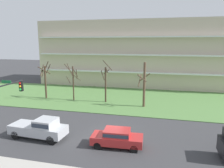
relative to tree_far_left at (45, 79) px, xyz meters
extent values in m
plane|color=#38383A|center=(13.36, -11.40, -3.16)|extent=(160.00, 160.00, 0.00)
cube|color=#547F42|center=(13.36, 2.60, -3.12)|extent=(80.00, 16.00, 0.08)
cube|color=beige|center=(13.36, 16.85, 3.43)|extent=(41.57, 12.49, 13.18)
cube|color=white|center=(13.36, 10.15, 0.13)|extent=(39.91, 0.90, 0.24)
cube|color=white|center=(13.36, 10.15, 3.43)|extent=(39.91, 0.90, 0.24)
cube|color=white|center=(13.36, 10.15, 6.72)|extent=(39.91, 0.90, 0.24)
cylinder|color=#423023|center=(0.00, 0.01, -0.55)|extent=(0.29, 0.29, 5.22)
cylinder|color=#423023|center=(0.39, -0.82, 1.50)|extent=(1.77, 0.91, 1.28)
cylinder|color=#423023|center=(-0.32, -0.12, 1.06)|extent=(0.42, 0.79, 0.86)
cylinder|color=#423023|center=(-0.38, -0.14, 0.71)|extent=(0.44, 0.90, 0.78)
cylinder|color=#423023|center=(0.12, 0.40, 2.09)|extent=(0.93, 0.38, 1.45)
cylinder|color=#423023|center=(-0.51, 0.03, 1.38)|extent=(0.18, 1.14, 1.73)
cylinder|color=#423023|center=(0.31, 0.57, 1.58)|extent=(1.27, 0.78, 1.58)
cylinder|color=#423023|center=(4.82, -0.10, -0.50)|extent=(0.21, 0.21, 5.33)
cylinder|color=#423023|center=(5.24, -0.36, 1.38)|extent=(0.63, 0.95, 1.61)
cylinder|color=#423023|center=(4.28, -0.64, 0.16)|extent=(1.17, 1.19, 0.90)
cylinder|color=#423023|center=(4.54, -0.65, 1.73)|extent=(1.20, 0.68, 1.85)
cylinder|color=#423023|center=(4.47, -0.91, 1.88)|extent=(1.69, 0.81, 1.40)
cylinder|color=#423023|center=(5.60, -0.28, 0.41)|extent=(0.46, 1.62, 1.07)
cylinder|color=#423023|center=(5.34, 0.06, 0.95)|extent=(0.45, 1.14, 1.71)
cylinder|color=#423023|center=(9.94, -0.02, -0.50)|extent=(0.24, 0.24, 5.33)
cylinder|color=#423023|center=(9.60, -0.35, 1.03)|extent=(0.80, 0.82, 1.36)
cylinder|color=#423023|center=(9.95, 0.41, 1.41)|extent=(0.94, 0.13, 0.77)
cylinder|color=#423023|center=(10.38, -0.57, 2.50)|extent=(1.23, 1.02, 1.59)
cylinder|color=#423023|center=(10.15, -0.11, 1.71)|extent=(0.30, 0.55, 0.83)
cylinder|color=brown|center=(15.73, -1.06, -0.02)|extent=(0.34, 0.34, 6.28)
cylinder|color=brown|center=(15.43, -1.69, 1.04)|extent=(1.40, 0.78, 0.96)
cylinder|color=brown|center=(15.70, -0.37, 0.94)|extent=(1.49, 0.22, 1.19)
cylinder|color=brown|center=(15.09, -0.95, 0.58)|extent=(0.39, 1.43, 1.60)
cube|color=#B22828|center=(14.61, -13.40, -2.49)|extent=(4.49, 2.03, 0.70)
cube|color=#B22828|center=(14.61, -13.40, -1.87)|extent=(2.29, 1.77, 0.55)
cube|color=#2D3847|center=(14.61, -13.40, -1.87)|extent=(2.24, 1.81, 0.30)
cylinder|color=black|center=(16.11, -12.52, -2.84)|extent=(0.65, 0.25, 0.64)
cylinder|color=black|center=(16.19, -14.10, -2.84)|extent=(0.65, 0.25, 0.64)
cylinder|color=black|center=(13.03, -12.69, -2.84)|extent=(0.65, 0.25, 0.64)
cylinder|color=black|center=(13.12, -14.27, -2.84)|extent=(0.65, 0.25, 0.64)
cube|color=#B7BABF|center=(6.99, -13.40, -2.34)|extent=(5.51, 2.31, 0.85)
cube|color=#B7BABF|center=(7.89, -13.45, -1.56)|extent=(1.90, 1.94, 0.70)
cube|color=#2D3847|center=(7.89, -13.45, -1.56)|extent=(1.87, 1.98, 0.38)
cylinder|color=black|center=(8.93, -12.62, -2.76)|extent=(0.81, 0.27, 0.80)
cylinder|color=black|center=(8.83, -14.39, -2.76)|extent=(0.81, 0.27, 0.80)
cylinder|color=black|center=(5.15, -12.40, -2.76)|extent=(0.81, 0.27, 0.80)
cylinder|color=black|center=(5.05, -14.17, -2.76)|extent=(0.81, 0.27, 0.80)
cylinder|color=black|center=(5.63, -15.61, 2.28)|extent=(0.12, 4.77, 0.12)
cube|color=black|center=(5.63, -13.52, 1.78)|extent=(0.28, 0.28, 0.90)
sphere|color=red|center=(5.63, -13.67, 2.08)|extent=(0.20, 0.20, 0.20)
sphere|color=#F2A519|center=(5.63, -13.67, 1.80)|extent=(0.20, 0.20, 0.20)
sphere|color=green|center=(5.63, -13.67, 1.52)|extent=(0.20, 0.20, 0.20)
cube|color=#197238|center=(5.63, -15.37, 2.53)|extent=(0.90, 0.04, 0.24)
camera|label=1|loc=(18.31, -30.44, 5.74)|focal=34.76mm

